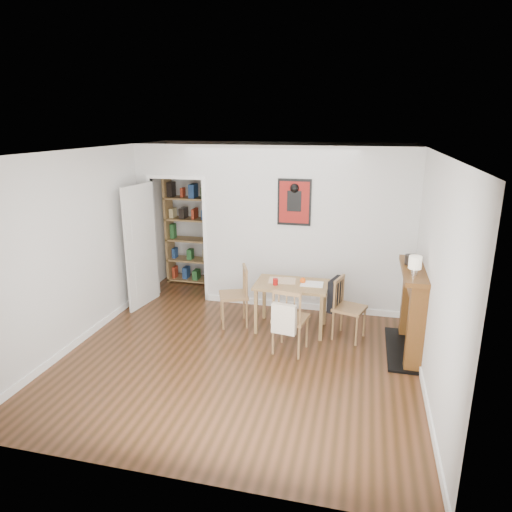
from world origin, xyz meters
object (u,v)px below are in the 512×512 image
(notebook, at_px, (312,284))
(chair_right, at_px, (348,308))
(chair_front, at_px, (290,319))
(bookshelf, at_px, (190,229))
(mantel_lamp, at_px, (415,264))
(chair_left, at_px, (234,296))
(ceramic_jar_a, at_px, (409,260))
(dining_table, at_px, (292,289))
(orange_fruit, at_px, (303,281))
(ceramic_jar_b, at_px, (414,258))
(red_glass, at_px, (275,282))
(fireplace, at_px, (413,308))

(notebook, bearing_deg, chair_right, -13.34)
(chair_right, height_order, chair_front, chair_front)
(bookshelf, xyz_separation_m, mantel_lamp, (3.77, -2.24, 0.29))
(chair_left, height_order, chair_right, chair_left)
(chair_left, distance_m, ceramic_jar_a, 2.54)
(dining_table, xyz_separation_m, orange_fruit, (0.15, 0.04, 0.13))
(ceramic_jar_b, bearing_deg, orange_fruit, 176.52)
(red_glass, xyz_separation_m, notebook, (0.51, 0.13, -0.04))
(ceramic_jar_a, bearing_deg, chair_front, -160.13)
(bookshelf, height_order, mantel_lamp, bookshelf)
(chair_right, relative_size, ceramic_jar_b, 8.37)
(red_glass, xyz_separation_m, orange_fruit, (0.37, 0.15, -0.00))
(orange_fruit, height_order, ceramic_jar_b, ceramic_jar_b)
(dining_table, height_order, chair_right, chair_right)
(chair_right, height_order, ceramic_jar_b, ceramic_jar_b)
(bookshelf, distance_m, red_glass, 2.65)
(fireplace, bearing_deg, chair_right, 166.03)
(chair_front, bearing_deg, ceramic_jar_a, 19.87)
(dining_table, relative_size, chair_front, 1.14)
(notebook, bearing_deg, orange_fruit, 171.85)
(dining_table, height_order, mantel_lamp, mantel_lamp)
(dining_table, distance_m, notebook, 0.30)
(bookshelf, bearing_deg, fireplace, -26.83)
(chair_left, xyz_separation_m, red_glass, (0.64, -0.07, 0.30))
(chair_front, distance_m, ceramic_jar_b, 1.82)
(mantel_lamp, xyz_separation_m, ceramic_jar_a, (-0.03, 0.45, -0.08))
(fireplace, relative_size, mantel_lamp, 5.21)
(ceramic_jar_b, bearing_deg, fireplace, -85.26)
(chair_right, bearing_deg, fireplace, -13.97)
(chair_front, bearing_deg, fireplace, 13.53)
(chair_front, distance_m, notebook, 0.77)
(chair_left, bearing_deg, bookshelf, 128.51)
(notebook, xyz_separation_m, ceramic_jar_b, (1.34, -0.07, 0.50))
(fireplace, height_order, orange_fruit, fireplace)
(bookshelf, bearing_deg, chair_right, -29.97)
(orange_fruit, bearing_deg, red_glass, -157.63)
(orange_fruit, distance_m, mantel_lamp, 1.66)
(notebook, bearing_deg, chair_front, -105.13)
(notebook, bearing_deg, ceramic_jar_a, -8.16)
(dining_table, distance_m, bookshelf, 2.76)
(dining_table, bearing_deg, ceramic_jar_a, -5.86)
(dining_table, distance_m, ceramic_jar_b, 1.73)
(ceramic_jar_a, bearing_deg, red_glass, 178.45)
(chair_left, relative_size, chair_front, 0.99)
(dining_table, relative_size, mantel_lamp, 4.33)
(fireplace, xyz_separation_m, notebook, (-1.36, 0.33, 0.10))
(dining_table, xyz_separation_m, red_glass, (-0.22, -0.11, 0.13))
(dining_table, height_order, chair_front, chair_front)
(chair_left, height_order, notebook, chair_left)
(chair_left, bearing_deg, dining_table, 2.62)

